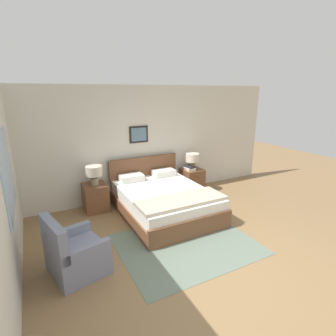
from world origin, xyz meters
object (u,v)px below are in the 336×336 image
Objects in this scene: nightstand_near_window at (95,197)px; armchair at (74,254)px; bed at (164,201)px; table_lamp_near_window at (94,172)px; table_lamp_by_door at (192,159)px; nightstand_by_door at (192,180)px.

armchair is at bearing -110.75° from nightstand_near_window.
bed is 2.21m from armchair.
bed reaches higher than table_lamp_near_window.
armchair is at bearing -149.06° from table_lamp_by_door.
table_lamp_near_window is at bearing 145.96° from bed.
table_lamp_by_door reaches higher than armchair.
nightstand_near_window and nightstand_by_door have the same top height.
armchair is at bearing -151.18° from bed.
table_lamp_near_window is (-2.43, -0.02, 0.57)m from nightstand_by_door.
nightstand_near_window is (0.72, 1.90, 0.00)m from armchair.
armchair is 2.03m from nightstand_near_window.
bed is 2.49× the size of armchair.
bed is 1.56m from table_lamp_by_door.
bed reaches higher than nightstand_by_door.
nightstand_by_door is at bearing 0.00° from nightstand_near_window.
nightstand_by_door is (3.16, 1.90, 0.00)m from armchair.
nightstand_near_window is at bearing 117.09° from table_lamp_near_window.
armchair is at bearing -111.21° from table_lamp_near_window.
bed is 5.39× the size of table_lamp_near_window.
armchair reaches higher than nightstand_near_window.
armchair is at bearing -148.93° from nightstand_by_door.
nightstand_near_window is at bearing 179.54° from table_lamp_by_door.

